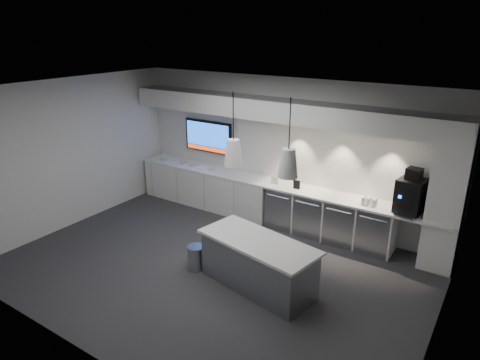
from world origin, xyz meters
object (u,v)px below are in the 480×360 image
Objects in this scene: coffee_machine at (411,194)px; wall_tv at (208,136)px; bin at (196,257)px; island at (258,263)px.

wall_tv is at bearing -175.41° from coffee_machine.
wall_tv is 3.36m from bin.
wall_tv is 4.56m from coffee_machine.
wall_tv is at bearing 149.41° from island.
coffee_machine is at bearing 62.93° from island.
wall_tv reaches higher than coffee_machine.
island is 4.86× the size of bin.
island is 1.18m from bin.
bin is at bearing -57.09° from wall_tv.
wall_tv is 1.59× the size of coffee_machine.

